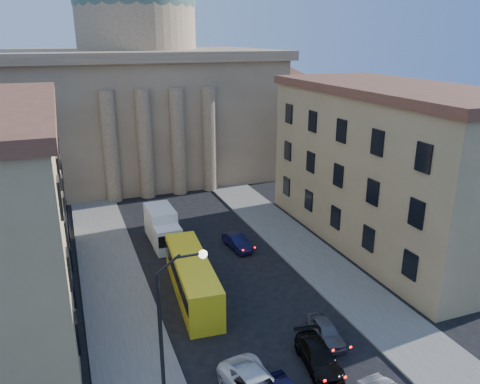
# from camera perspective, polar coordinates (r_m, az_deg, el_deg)

# --- Properties ---
(sidewalk_left) EXTENTS (5.00, 60.00, 0.15)m
(sidewalk_left) POSITION_cam_1_polar(r_m,az_deg,el_deg) (35.36, -14.29, -13.99)
(sidewalk_left) COLOR #5A5752
(sidewalk_left) RESTS_ON ground
(sidewalk_right) EXTENTS (5.00, 60.00, 0.15)m
(sidewalk_right) POSITION_cam_1_polar(r_m,az_deg,el_deg) (40.25, 10.75, -9.47)
(sidewalk_right) COLOR #5A5752
(sidewalk_right) RESTS_ON ground
(church) EXTENTS (68.02, 28.76, 36.60)m
(church) POSITION_cam_1_polar(r_m,az_deg,el_deg) (68.64, -11.99, 12.36)
(church) COLOR #7C654C
(church) RESTS_ON ground
(building_right) EXTENTS (11.60, 26.60, 14.70)m
(building_right) POSITION_cam_1_polar(r_m,az_deg,el_deg) (45.37, 17.89, 3.15)
(building_right) COLOR tan
(building_right) RESTS_ON ground
(street_lamp) EXTENTS (2.62, 0.44, 8.83)m
(street_lamp) POSITION_cam_1_polar(r_m,az_deg,el_deg) (24.36, -8.48, -15.19)
(street_lamp) COLOR black
(street_lamp) RESTS_ON ground
(car_right_mid) EXTENTS (2.41, 4.73, 1.31)m
(car_right_mid) POSITION_cam_1_polar(r_m,az_deg,el_deg) (29.76, 9.55, -19.17)
(car_right_mid) COLOR black
(car_right_mid) RESTS_ON ground
(car_right_far) EXTENTS (1.86, 3.84, 1.26)m
(car_right_far) POSITION_cam_1_polar(r_m,az_deg,el_deg) (31.95, 10.44, -16.35)
(car_right_far) COLOR #525257
(car_right_far) RESTS_ON ground
(car_right_distant) EXTENTS (1.80, 4.06, 1.29)m
(car_right_distant) POSITION_cam_1_polar(r_m,az_deg,el_deg) (43.42, -0.33, -6.12)
(car_right_distant) COLOR black
(car_right_distant) RESTS_ON ground
(city_bus) EXTENTS (3.24, 10.81, 3.00)m
(city_bus) POSITION_cam_1_polar(r_m,az_deg,el_deg) (35.71, -5.85, -10.24)
(city_bus) COLOR yellow
(city_bus) RESTS_ON ground
(box_truck) EXTENTS (2.47, 6.03, 3.29)m
(box_truck) POSITION_cam_1_polar(r_m,az_deg,el_deg) (44.74, -9.40, -4.34)
(box_truck) COLOR silver
(box_truck) RESTS_ON ground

